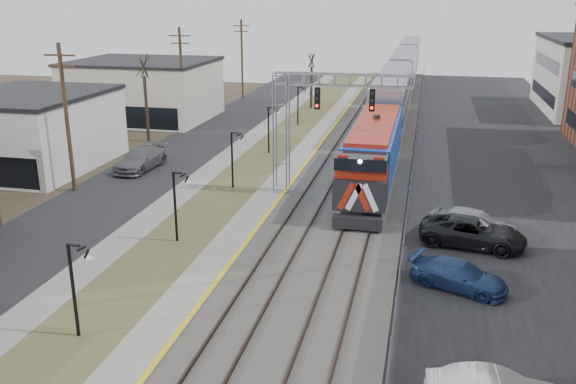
% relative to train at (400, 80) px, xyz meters
% --- Properties ---
extents(street_west, '(7.00, 120.00, 0.04)m').
position_rel_train_xyz_m(street_west, '(-17.00, -30.71, -2.90)').
color(street_west, black).
rests_on(street_west, ground).
extents(sidewalk, '(2.00, 120.00, 0.08)m').
position_rel_train_xyz_m(sidewalk, '(-12.50, -30.71, -2.88)').
color(sidewalk, gray).
rests_on(sidewalk, ground).
extents(grass_median, '(4.00, 120.00, 0.06)m').
position_rel_train_xyz_m(grass_median, '(-9.50, -30.71, -2.89)').
color(grass_median, '#4B512B').
rests_on(grass_median, ground).
extents(platform, '(2.00, 120.00, 0.24)m').
position_rel_train_xyz_m(platform, '(-6.50, -30.71, -2.80)').
color(platform, gray).
rests_on(platform, ground).
extents(ballast_bed, '(8.00, 120.00, 0.20)m').
position_rel_train_xyz_m(ballast_bed, '(-1.50, -30.71, -2.82)').
color(ballast_bed, '#595651').
rests_on(ballast_bed, ground).
extents(parking_lot, '(16.00, 120.00, 0.04)m').
position_rel_train_xyz_m(parking_lot, '(10.50, -30.71, -2.90)').
color(parking_lot, black).
rests_on(parking_lot, ground).
extents(platform_edge, '(0.24, 120.00, 0.01)m').
position_rel_train_xyz_m(platform_edge, '(-5.62, -30.71, -2.67)').
color(platform_edge, gold).
rests_on(platform_edge, platform).
extents(track_near, '(1.58, 120.00, 0.15)m').
position_rel_train_xyz_m(track_near, '(-3.50, -30.71, -2.64)').
color(track_near, '#2D2119').
rests_on(track_near, ballast_bed).
extents(track_far, '(1.58, 120.00, 0.15)m').
position_rel_train_xyz_m(track_far, '(-0.00, -30.71, -2.64)').
color(track_far, '#2D2119').
rests_on(track_far, ballast_bed).
extents(train, '(3.00, 85.85, 5.33)m').
position_rel_train_xyz_m(train, '(0.00, 0.00, 0.00)').
color(train, '#1642B7').
rests_on(train, ground).
extents(signal_gantry, '(9.00, 1.07, 8.15)m').
position_rel_train_xyz_m(signal_gantry, '(-4.28, -37.72, 2.67)').
color(signal_gantry, gray).
rests_on(signal_gantry, ground).
extents(lampposts, '(0.14, 62.14, 4.00)m').
position_rel_train_xyz_m(lampposts, '(-9.50, -47.42, -0.92)').
color(lampposts, black).
rests_on(lampposts, ground).
extents(utility_poles, '(0.28, 80.28, 10.00)m').
position_rel_train_xyz_m(utility_poles, '(-20.00, -40.71, 2.08)').
color(utility_poles, '#4C3823').
rests_on(utility_poles, ground).
extents(fence, '(0.04, 120.00, 1.60)m').
position_rel_train_xyz_m(fence, '(2.70, -30.71, -2.12)').
color(fence, gray).
rests_on(fence, ground).
extents(bare_trees, '(12.30, 42.30, 5.95)m').
position_rel_train_xyz_m(bare_trees, '(-18.16, -26.80, -0.22)').
color(bare_trees, '#382D23').
rests_on(bare_trees, ground).
extents(car_lot_c, '(5.90, 3.47, 1.54)m').
position_rel_train_xyz_m(car_lot_c, '(6.24, -44.77, -2.15)').
color(car_lot_c, black).
rests_on(car_lot_c, ground).
extents(car_lot_d, '(4.79, 3.31, 1.29)m').
position_rel_train_xyz_m(car_lot_d, '(5.32, -50.11, -2.28)').
color(car_lot_d, navy).
rests_on(car_lot_d, ground).
extents(car_lot_e, '(5.19, 3.47, 1.64)m').
position_rel_train_xyz_m(car_lot_e, '(6.34, -43.49, -2.10)').
color(car_lot_e, gray).
rests_on(car_lot_e, ground).
extents(car_street_b, '(2.60, 5.72, 1.62)m').
position_rel_train_xyz_m(car_street_b, '(-17.89, -34.74, -2.11)').
color(car_street_b, slate).
rests_on(car_street_b, ground).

